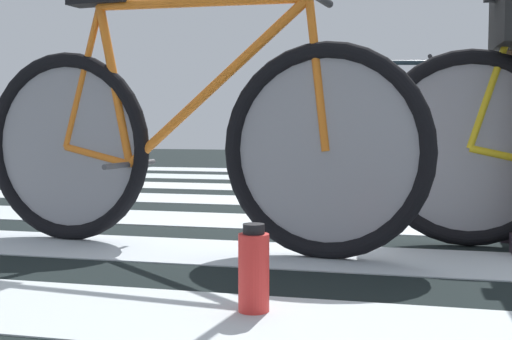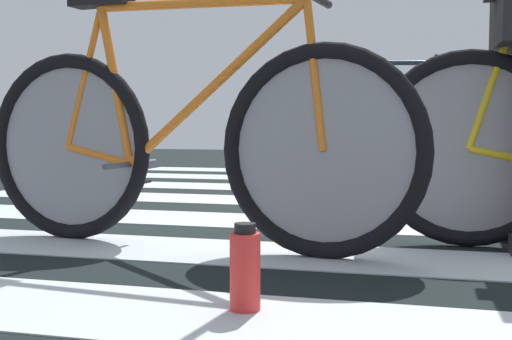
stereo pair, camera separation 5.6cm
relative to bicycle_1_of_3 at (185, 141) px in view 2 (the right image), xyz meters
The scene contains 7 objects.
ground 1.43m from the bicycle_1_of_3, 57.13° to the left, with size 18.00×14.00×0.02m.
crosswalk_markings 1.36m from the bicycle_1_of_3, 56.35° to the left, with size 5.42×5.77×0.00m.
bicycle_1_of_3 is the anchor object (origin of this frame).
bicycle_3_of_3 2.64m from the bicycle_1_of_3, 80.81° to the left, with size 1.74×0.52×0.93m.
cyclist_3_of_3 2.64m from the bicycle_1_of_3, 87.56° to the left, with size 0.33×0.42×0.97m.
water_bottle 0.90m from the bicycle_1_of_3, 59.49° to the right, with size 0.07×0.07×0.21m.
traffic_cone 2.57m from the bicycle_1_of_3, 122.84° to the left, with size 0.44×0.44×0.50m.
Camera 2 is at (0.13, -3.42, 0.48)m, focal length 47.58 mm.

